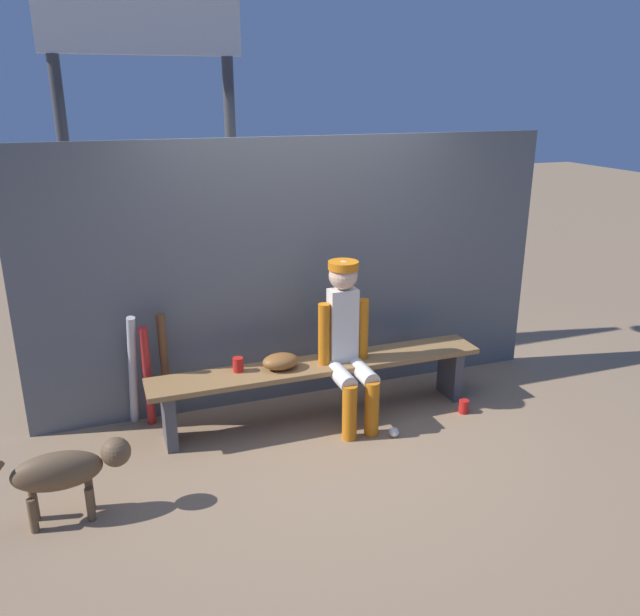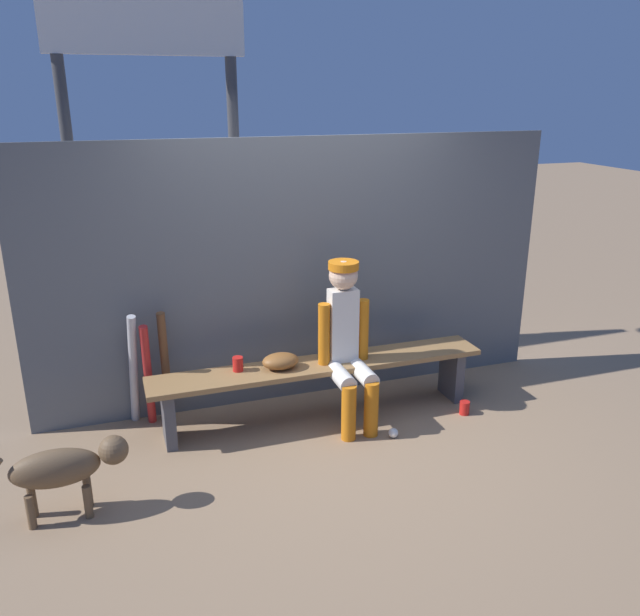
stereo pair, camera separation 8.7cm
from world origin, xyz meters
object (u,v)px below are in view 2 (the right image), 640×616
bat_wood_dark (165,367)px  bat_aluminum_silver (133,370)px  baseball_glove (280,361)px  scoreboard (156,74)px  bat_aluminum_red (148,376)px  player_seated (348,339)px  dugout_bench (320,375)px  baseball (393,433)px  cup_on_bench (238,364)px  dog (65,467)px  cup_on_ground (464,408)px

bat_wood_dark → bat_aluminum_silver: bat_aluminum_silver is taller
baseball_glove → bat_aluminum_silver: (-1.06, 0.34, -0.06)m
bat_aluminum_silver → scoreboard: (0.45, 1.28, 2.14)m
bat_aluminum_red → scoreboard: (0.35, 1.32, 2.18)m
baseball_glove → player_seated: bearing=-12.0°
dugout_bench → baseball: size_ratio=35.76×
dugout_bench → bat_aluminum_red: (-1.28, 0.29, 0.06)m
cup_on_bench → scoreboard: bearing=100.7°
dog → bat_aluminum_red: bearing=59.7°
cup_on_ground → cup_on_bench: (-1.75, 0.38, 0.47)m
player_seated → dog: player_seated is taller
bat_aluminum_red → scoreboard: scoreboard is taller
bat_aluminum_silver → scoreboard: 2.53m
dugout_bench → bat_aluminum_silver: (-1.38, 0.34, 0.10)m
bat_aluminum_silver → cup_on_bench: (0.75, -0.28, 0.06)m
bat_aluminum_silver → cup_on_ground: 2.62m
dog → scoreboard: bearing=68.2°
bat_wood_dark → baseball: 1.81m
dugout_bench → player_seated: (0.19, -0.11, 0.32)m
baseball_glove → bat_aluminum_red: 1.01m
cup_on_bench → bat_wood_dark: bearing=152.2°
bat_aluminum_red → baseball: bearing=-24.2°
baseball → cup_on_ground: 0.72m
bat_aluminum_red → scoreboard: size_ratio=0.23×
dugout_bench → baseball: dugout_bench is taller
dugout_bench → cup_on_bench: (-0.63, 0.06, 0.16)m
dugout_bench → cup_on_ground: size_ratio=24.05×
bat_aluminum_silver → dog: size_ratio=1.12×
bat_aluminum_silver → cup_on_ground: bearing=-14.7°
cup_on_bench → dog: 1.44m
cup_on_bench → cup_on_ground: bearing=-12.2°
bat_aluminum_red → baseball: bat_aluminum_red is taller
baseball → cup_on_ground: bearing=12.3°
player_seated → dog: bearing=-164.2°
player_seated → bat_aluminum_silver: (-1.56, 0.45, -0.22)m
bat_aluminum_silver → cup_on_bench: 0.80m
baseball_glove → cup_on_ground: size_ratio=2.55×
baseball_glove → cup_on_bench: bearing=169.1°
bat_wood_dark → cup_on_ground: 2.39m
bat_aluminum_silver → cup_on_bench: bearing=-20.4°
baseball → cup_on_ground: (0.70, 0.15, 0.02)m
baseball → cup_on_bench: size_ratio=0.67×
baseball_glove → baseball: bearing=-32.5°
baseball_glove → cup_on_bench: (-0.31, 0.06, -0.01)m
cup_on_ground → scoreboard: scoreboard is taller
dugout_bench → dog: dog is taller
dugout_bench → baseball: bearing=-48.1°
dugout_bench → bat_wood_dark: size_ratio=2.88×
baseball_glove → bat_aluminum_red: bearing=163.1°
bat_wood_dark → bat_aluminum_red: bat_wood_dark is taller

